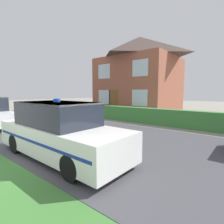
{
  "coord_description": "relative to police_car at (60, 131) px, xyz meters",
  "views": [
    {
      "loc": [
        5.27,
        -1.14,
        1.86
      ],
      "look_at": [
        0.74,
        4.46,
        1.05
      ],
      "focal_mm": 28.0,
      "sensor_mm": 36.0,
      "label": 1
    }
  ],
  "objects": [
    {
      "name": "garden_hedge",
      "position": [
        0.04,
        6.59,
        -0.29
      ],
      "size": [
        14.91,
        0.57,
        0.93
      ],
      "primitive_type": "cube",
      "color": "#3D7F38",
      "rests_on": "ground"
    },
    {
      "name": "house_left",
      "position": [
        -4.72,
        12.45,
        2.93
      ],
      "size": [
        7.21,
        6.43,
        7.22
      ],
      "color": "#93513D",
      "rests_on": "ground"
    },
    {
      "name": "road_strip",
      "position": [
        -1.02,
        2.21,
        -0.75
      ],
      "size": [
        28.0,
        6.49,
        0.01
      ],
      "primitive_type": "cube",
      "color": "#424247",
      "rests_on": "ground"
    },
    {
      "name": "police_car",
      "position": [
        0.0,
        0.0,
        0.0
      ],
      "size": [
        4.43,
        1.63,
        1.67
      ],
      "rotation": [
        0.0,
        0.0,
        -0.01
      ],
      "color": "black",
      "rests_on": "road_strip"
    }
  ]
}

